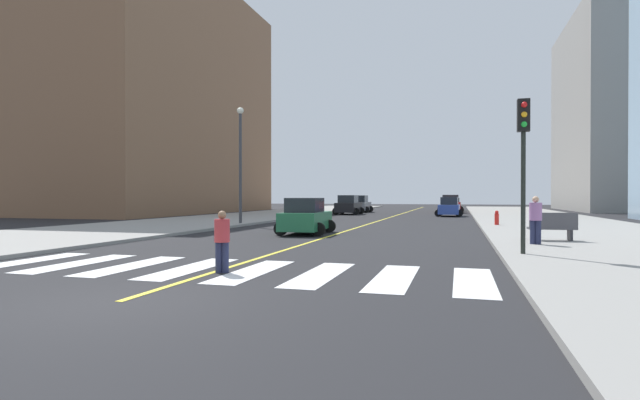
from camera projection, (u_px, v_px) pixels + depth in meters
The scene contains 18 objects.
ground_plane at pixel (118, 302), 8.90m from camera, with size 220.00×220.00×0.00m, color black.
sidewalk_kerb_east at pixel (586, 233), 24.80m from camera, with size 10.00×120.00×0.15m, color gray.
sidewalk_kerb_west at pixel (166, 225), 31.47m from camera, with size 10.00×120.00×0.15m, color gray.
crosswalk_paint at pixel (221, 270), 12.75m from camera, with size 13.50×4.00×0.01m.
lane_divider_paint at pixel (395, 216), 47.38m from camera, with size 0.16×80.00×0.01m, color yellow.
low_rise_brick_west at pixel (157, 99), 57.03m from camera, with size 16.00×32.00×26.41m, color brown.
car_black_nearest at pixel (349, 205), 51.28m from camera, with size 2.83×4.53×2.02m.
car_green_second at pixel (306, 217), 24.82m from camera, with size 2.70×4.20×1.84m.
car_gray_third at pixel (360, 204), 58.02m from camera, with size 2.81×4.50×2.01m.
car_red_fourth at pixel (450, 204), 56.54m from camera, with size 3.02×4.72×2.07m.
car_blue_fifth at pixel (449, 207), 46.55m from camera, with size 2.63×4.13×1.82m.
car_yellow_sixth at pixel (454, 205), 63.58m from camera, with size 2.44×3.86×1.71m.
traffic_light_near_corner at pixel (523, 145), 15.04m from camera, with size 0.36×0.41×4.77m.
park_bench at pixel (552, 227), 19.56m from camera, with size 1.84×0.69×1.12m.
pedestrian_crossing at pixel (222, 239), 12.30m from camera, with size 0.39×0.39×1.56m.
pedestrian_waiting_east at pixel (536, 218), 18.07m from camera, with size 0.44×0.44×1.78m.
fire_hydrant at pixel (497, 218), 30.20m from camera, with size 0.26×0.26×0.89m.
street_lamp at pixel (240, 155), 32.17m from camera, with size 0.44×0.44×7.62m.
Camera 1 is at (5.96, -7.54, 1.93)m, focal length 27.46 mm.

